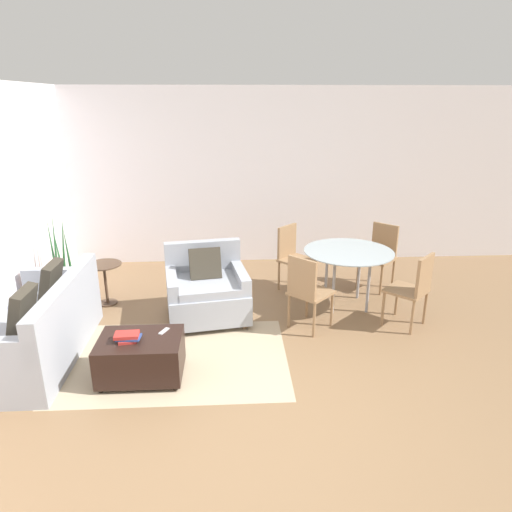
{
  "coord_description": "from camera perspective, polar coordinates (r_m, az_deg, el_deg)",
  "views": [
    {
      "loc": [
        -0.29,
        -3.3,
        2.55
      ],
      "look_at": [
        -0.0,
        1.91,
        0.75
      ],
      "focal_mm": 32.0,
      "sensor_mm": 36.0,
      "label": 1
    }
  ],
  "objects": [
    {
      "name": "dining_chair_far_right",
      "position": [
        6.65,
        15.29,
        0.53
      ],
      "size": [
        0.59,
        0.59,
        0.9
      ],
      "color": "#93704C",
      "rests_on": "ground_plane"
    },
    {
      "name": "potted_plant",
      "position": [
        6.5,
        -22.8,
        -3.49
      ],
      "size": [
        0.44,
        0.44,
        1.2
      ],
      "color": "maroon",
      "rests_on": "ground_plane"
    },
    {
      "name": "ottoman",
      "position": [
        4.59,
        -14.17,
        -12.02
      ],
      "size": [
        0.78,
        0.57,
        0.41
      ],
      "color": "black",
      "rests_on": "ground_plane"
    },
    {
      "name": "book_stack",
      "position": [
        4.47,
        -15.77,
        -9.72
      ],
      "size": [
        0.24,
        0.16,
        0.08
      ],
      "color": "#B72D28",
      "rests_on": "ottoman"
    },
    {
      "name": "dining_table",
      "position": [
        5.86,
        11.47,
        -0.12
      ],
      "size": [
        1.12,
        1.12,
        0.75
      ],
      "color": "#99A8AD",
      "rests_on": "ground_plane"
    },
    {
      "name": "dining_chair_near_right",
      "position": [
        5.55,
        19.18,
        -3.55
      ],
      "size": [
        0.59,
        0.59,
        0.9
      ],
      "color": "#93704C",
      "rests_on": "ground_plane"
    },
    {
      "name": "tv_remote_primary",
      "position": [
        4.57,
        -11.44,
        -9.18
      ],
      "size": [
        0.1,
        0.14,
        0.01
      ],
      "color": "#B7B7BC",
      "rests_on": "ottoman"
    },
    {
      "name": "area_rug",
      "position": [
        4.91,
        -9.93,
        -12.5
      ],
      "size": [
        2.29,
        1.57,
        0.01
      ],
      "color": "tan",
      "rests_on": "ground_plane"
    },
    {
      "name": "couch",
      "position": [
        5.24,
        -25.56,
        -8.45
      ],
      "size": [
        0.88,
        1.8,
        0.89
      ],
      "color": "#999EA8",
      "rests_on": "ground_plane"
    },
    {
      "name": "side_table",
      "position": [
        6.2,
        -18.37,
        -2.36
      ],
      "size": [
        0.45,
        0.45,
        0.55
      ],
      "color": "#4C3828",
      "rests_on": "ground_plane"
    },
    {
      "name": "ground_plane",
      "position": [
        4.18,
        1.55,
        -18.57
      ],
      "size": [
        20.0,
        20.0,
        0.0
      ],
      "primitive_type": "plane",
      "color": "brown"
    },
    {
      "name": "dining_chair_near_left",
      "position": [
        5.21,
        6.37,
        -4.02
      ],
      "size": [
        0.59,
        0.59,
        0.9
      ],
      "color": "#93704C",
      "rests_on": "ground_plane"
    },
    {
      "name": "wall_back",
      "position": [
        7.32,
        -0.87,
        9.8
      ],
      "size": [
        12.0,
        0.06,
        2.75
      ],
      "color": "white",
      "rests_on": "ground_plane"
    },
    {
      "name": "armchair",
      "position": [
        5.57,
        -6.18,
        -4.35
      ],
      "size": [
        1.07,
        1.0,
        0.88
      ],
      "color": "#999EA8",
      "rests_on": "ground_plane"
    },
    {
      "name": "dining_chair_far_left",
      "position": [
        6.37,
        4.58,
        0.35
      ],
      "size": [
        0.59,
        0.59,
        0.9
      ],
      "color": "#93704C",
      "rests_on": "ground_plane"
    }
  ]
}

